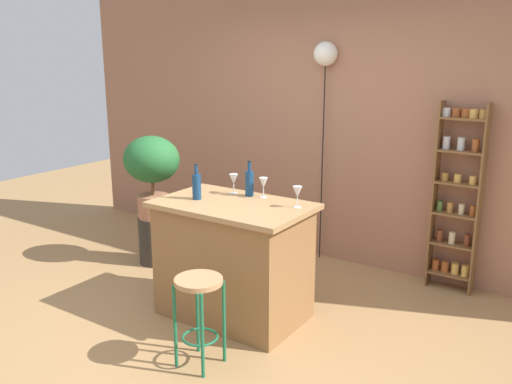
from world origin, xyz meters
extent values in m
plane|color=#A37A4C|center=(0.00, 0.00, 0.00)|extent=(12.00, 12.00, 0.00)
cube|color=#9E6B51|center=(0.00, 1.95, 1.40)|extent=(6.40, 0.10, 2.80)
cube|color=olive|center=(0.00, 0.30, 0.45)|extent=(1.11, 0.69, 0.91)
cube|color=#A87F51|center=(0.00, 0.30, 0.93)|extent=(1.20, 0.75, 0.04)
cylinder|color=#196642|center=(0.12, -0.53, 0.30)|extent=(0.02, 0.02, 0.60)
cylinder|color=#196642|center=(0.35, -0.53, 0.30)|extent=(0.02, 0.02, 0.60)
cylinder|color=#196642|center=(0.12, -0.29, 0.30)|extent=(0.02, 0.02, 0.60)
cylinder|color=#196642|center=(0.35, -0.29, 0.30)|extent=(0.02, 0.02, 0.60)
torus|color=#196642|center=(0.23, -0.41, 0.20)|extent=(0.25, 0.25, 0.02)
cylinder|color=tan|center=(0.23, -0.41, 0.61)|extent=(0.32, 0.32, 0.03)
cube|color=brown|center=(1.13, 1.80, 0.84)|extent=(0.02, 0.16, 1.68)
cube|color=brown|center=(1.51, 1.80, 0.84)|extent=(0.02, 0.16, 1.68)
cube|color=brown|center=(1.32, 1.80, 0.14)|extent=(0.36, 0.16, 0.02)
cylinder|color=#994C23|center=(1.19, 1.80, 0.20)|extent=(0.06, 0.06, 0.10)
cylinder|color=#994C23|center=(1.27, 1.80, 0.20)|extent=(0.06, 0.06, 0.10)
cylinder|color=gold|center=(1.36, 1.80, 0.20)|extent=(0.06, 0.06, 0.10)
cylinder|color=gold|center=(1.45, 1.79, 0.20)|extent=(0.06, 0.06, 0.10)
cube|color=brown|center=(1.32, 1.80, 0.42)|extent=(0.36, 0.16, 0.02)
cylinder|color=brown|center=(1.21, 1.79, 0.48)|extent=(0.06, 0.06, 0.11)
cylinder|color=beige|center=(1.31, 1.79, 0.48)|extent=(0.06, 0.06, 0.11)
cylinder|color=brown|center=(1.44, 1.80, 0.48)|extent=(0.06, 0.06, 0.11)
cube|color=brown|center=(1.32, 1.80, 0.70)|extent=(0.36, 0.16, 0.02)
cylinder|color=#4C7033|center=(1.18, 1.80, 0.76)|extent=(0.05, 0.05, 0.09)
cylinder|color=#AD7A38|center=(1.27, 1.80, 0.76)|extent=(0.05, 0.05, 0.09)
cylinder|color=beige|center=(1.37, 1.80, 0.76)|extent=(0.05, 0.05, 0.09)
cylinder|color=#994C23|center=(1.46, 1.80, 0.76)|extent=(0.05, 0.05, 0.09)
cube|color=brown|center=(1.32, 1.80, 0.98)|extent=(0.36, 0.16, 0.02)
cylinder|color=#AD7A38|center=(1.20, 1.80, 1.02)|extent=(0.06, 0.06, 0.07)
cylinder|color=gold|center=(1.31, 1.80, 1.02)|extent=(0.06, 0.06, 0.07)
cylinder|color=gold|center=(1.44, 1.80, 1.02)|extent=(0.06, 0.06, 0.07)
cube|color=brown|center=(1.32, 1.80, 1.26)|extent=(0.36, 0.16, 0.02)
cylinder|color=silver|center=(1.19, 1.80, 1.32)|extent=(0.06, 0.06, 0.11)
cylinder|color=silver|center=(1.31, 1.81, 1.32)|extent=(0.06, 0.06, 0.11)
cylinder|color=#994C23|center=(1.44, 1.79, 1.32)|extent=(0.06, 0.06, 0.11)
cube|color=brown|center=(1.32, 1.80, 1.54)|extent=(0.36, 0.16, 0.02)
cylinder|color=silver|center=(1.17, 1.80, 1.59)|extent=(0.07, 0.07, 0.07)
cylinder|color=#994C23|center=(1.25, 1.81, 1.59)|extent=(0.07, 0.07, 0.07)
cylinder|color=#994C23|center=(1.33, 1.81, 1.59)|extent=(0.07, 0.07, 0.07)
cylinder|color=gold|center=(1.39, 1.80, 1.59)|extent=(0.07, 0.07, 0.07)
cylinder|color=#AD7A38|center=(1.47, 1.79, 1.59)|extent=(0.07, 0.07, 0.07)
cylinder|color=#2D2823|center=(-1.33, 0.79, 0.24)|extent=(0.33, 0.33, 0.48)
cylinder|color=#A86B4C|center=(-1.33, 0.79, 0.59)|extent=(0.31, 0.31, 0.23)
cylinder|color=brown|center=(-1.33, 0.79, 0.79)|extent=(0.03, 0.03, 0.16)
ellipsoid|color=#23602D|center=(-1.33, 0.79, 1.07)|extent=(0.57, 0.52, 0.46)
cylinder|color=navy|center=(-0.30, 0.23, 1.05)|extent=(0.07, 0.07, 0.20)
cylinder|color=navy|center=(-0.30, 0.23, 1.19)|extent=(0.03, 0.03, 0.08)
cylinder|color=black|center=(-0.30, 0.23, 1.23)|extent=(0.03, 0.03, 0.01)
cylinder|color=navy|center=(-0.01, 0.55, 1.05)|extent=(0.07, 0.07, 0.20)
cylinder|color=navy|center=(-0.01, 0.55, 1.19)|extent=(0.03, 0.03, 0.08)
cylinder|color=black|center=(-0.01, 0.55, 1.23)|extent=(0.03, 0.03, 0.01)
cylinder|color=silver|center=(0.11, 0.57, 0.95)|extent=(0.06, 0.06, 0.00)
cylinder|color=silver|center=(0.11, 0.57, 0.99)|extent=(0.01, 0.01, 0.08)
cone|color=silver|center=(0.11, 0.57, 1.07)|extent=(0.07, 0.07, 0.08)
cylinder|color=silver|center=(-0.17, 0.54, 0.95)|extent=(0.06, 0.06, 0.00)
cylinder|color=silver|center=(-0.17, 0.54, 0.99)|extent=(0.01, 0.01, 0.08)
cone|color=silver|center=(-0.17, 0.54, 1.07)|extent=(0.07, 0.07, 0.08)
cylinder|color=silver|center=(0.48, 0.47, 0.95)|extent=(0.06, 0.06, 0.00)
cylinder|color=silver|center=(0.48, 0.47, 0.99)|extent=(0.01, 0.01, 0.08)
cone|color=silver|center=(0.48, 0.47, 1.07)|extent=(0.07, 0.07, 0.08)
cylinder|color=black|center=(-0.01, 1.84, 1.03)|extent=(0.01, 0.01, 2.07)
sphere|color=white|center=(-0.01, 1.84, 2.07)|extent=(0.23, 0.23, 0.23)
camera|label=1|loc=(2.40, -2.98, 2.08)|focal=38.18mm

